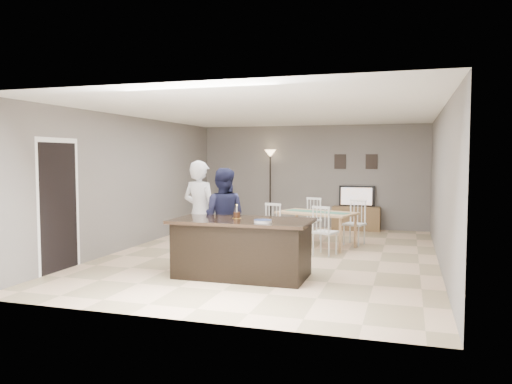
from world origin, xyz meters
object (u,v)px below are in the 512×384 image
(woman, at_px, (200,213))
(man, at_px, (223,217))
(kitchen_island, at_px, (242,248))
(birthday_cake, at_px, (237,215))
(floor_lamp, at_px, (270,167))
(dining_table, at_px, (317,218))
(television, at_px, (357,196))
(tv_console, at_px, (356,218))
(plate_stack, at_px, (263,221))

(woman, relative_size, man, 1.08)
(kitchen_island, relative_size, birthday_cake, 9.72)
(floor_lamp, bearing_deg, woman, -88.44)
(woman, bearing_deg, man, -145.53)
(man, height_order, floor_lamp, floor_lamp)
(dining_table, bearing_deg, birthday_cake, -87.60)
(woman, distance_m, man, 0.39)
(birthday_cake, bearing_deg, television, 76.57)
(birthday_cake, bearing_deg, tv_console, 76.41)
(woman, bearing_deg, tv_console, -100.06)
(kitchen_island, bearing_deg, television, 77.99)
(woman, height_order, floor_lamp, floor_lamp)
(man, bearing_deg, tv_console, -118.18)
(plate_stack, distance_m, dining_table, 3.21)
(tv_console, bearing_deg, floor_lamp, 179.50)
(woman, relative_size, birthday_cake, 8.17)
(plate_stack, bearing_deg, man, 136.11)
(tv_console, relative_size, floor_lamp, 0.58)
(television, relative_size, floor_lamp, 0.44)
(floor_lamp, bearing_deg, plate_stack, -75.63)
(television, xyz_separation_m, plate_stack, (-0.78, -5.92, 0.06))
(tv_console, bearing_deg, man, -110.14)
(woman, height_order, birthday_cake, woman)
(dining_table, bearing_deg, plate_stack, -76.42)
(tv_console, height_order, dining_table, dining_table)
(television, height_order, floor_lamp, floor_lamp)
(television, bearing_deg, kitchen_island, 77.99)
(kitchen_island, xyz_separation_m, tv_console, (1.20, 5.57, -0.15))
(kitchen_island, height_order, plate_stack, plate_stack)
(birthday_cake, bearing_deg, plate_stack, -34.71)
(woman, bearing_deg, kitchen_island, 163.06)
(kitchen_island, relative_size, woman, 1.19)
(woman, relative_size, dining_table, 0.85)
(television, distance_m, birthday_cake, 5.70)
(tv_console, relative_size, man, 0.71)
(kitchen_island, relative_size, television, 2.35)
(tv_console, xyz_separation_m, plate_stack, (-0.78, -5.85, 0.62))
(tv_console, bearing_deg, woman, -113.18)
(kitchen_island, bearing_deg, birthday_cake, 141.55)
(dining_table, distance_m, floor_lamp, 3.35)
(kitchen_island, height_order, man, man)
(tv_console, distance_m, man, 5.22)
(kitchen_island, xyz_separation_m, man, (-0.59, 0.69, 0.39))
(television, relative_size, plate_stack, 3.37)
(man, bearing_deg, dining_table, -127.40)
(plate_stack, bearing_deg, woman, 148.85)
(television, height_order, plate_stack, television)
(birthday_cake, bearing_deg, woman, 151.32)
(dining_table, xyz_separation_m, floor_lamp, (-1.75, 2.68, 1.00))
(television, height_order, birthday_cake, television)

